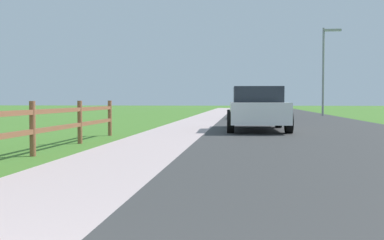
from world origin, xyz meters
The scene contains 7 objects.
ground_plane centered at (0.00, 25.00, 0.00)m, with size 120.00×120.00×0.00m, color #46792A.
road_asphalt centered at (3.50, 27.00, 0.00)m, with size 7.00×66.00×0.01m, color #383838.
curb_concrete centered at (-3.00, 27.00, 0.00)m, with size 6.00×66.00×0.01m, color #BFA8A6.
grass_verge centered at (-4.50, 27.00, 0.01)m, with size 5.00×66.00×0.00m, color #46792A.
parked_suv_white centered at (1.63, 15.88, 0.74)m, with size 2.12×4.87×1.46m.
parked_car_blue centered at (2.25, 26.33, 0.80)m, with size 2.09×4.50×1.56m.
street_lamp centered at (6.38, 31.12, 3.40)m, with size 1.17×0.20×5.63m.
Camera 1 is at (1.17, -0.57, 1.03)m, focal length 45.10 mm.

